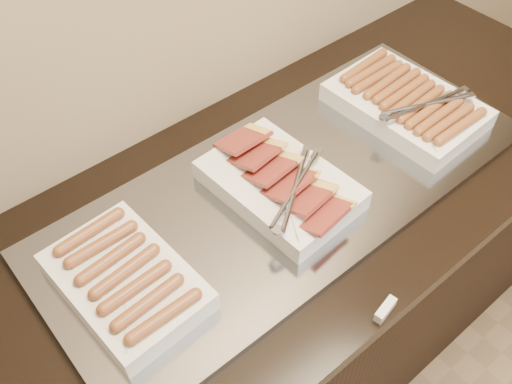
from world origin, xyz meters
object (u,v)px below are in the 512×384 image
Objects in this scene: dish_right at (407,103)px; dish_left at (126,280)px; counter at (277,297)px; warming_tray at (291,187)px; dish_center at (281,184)px.

dish_left is at bearing 177.55° from dish_right.
dish_left is (-0.41, 0.00, 0.50)m from counter.
dish_right is at bearing -0.48° from warming_tray.
warming_tray reaches higher than counter.
warming_tray is at bearing 0.00° from counter.
dish_center is 0.95× the size of dish_right.
dish_right is (0.44, 0.00, 0.00)m from dish_center.
dish_center is 0.44m from dish_right.
counter is 5.57× the size of dish_center.
dish_center is at bearing 177.92° from dish_right.
counter is 6.23× the size of dish_left.
counter is 5.31× the size of dish_right.
counter is at bearing 180.00° from warming_tray.
warming_tray is 3.63× the size of dish_left.
dish_left is (-0.44, 0.00, 0.04)m from warming_tray.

